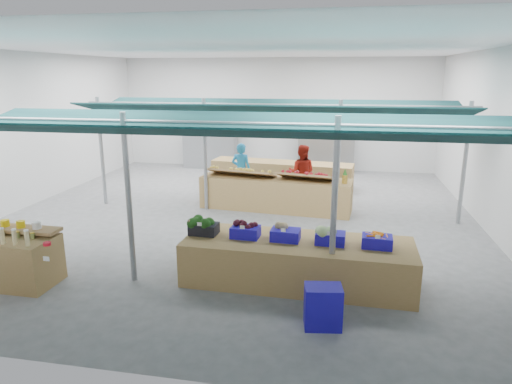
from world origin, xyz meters
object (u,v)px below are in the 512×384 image
veg_counter (297,262)px  vendor_right (302,173)px  fruit_counter (276,194)px  crate_stack (323,307)px  vendor_left (241,170)px  bottle_shelf (3,257)px

veg_counter → vendor_right: vendor_right is taller
fruit_counter → vendor_right: (0.60, 1.10, 0.38)m
fruit_counter → veg_counter: bearing=-71.4°
crate_stack → vendor_left: 7.47m
veg_counter → bottle_shelf: bearing=-168.1°
crate_stack → vendor_left: bearing=111.7°
vendor_left → veg_counter: bearing=117.5°
veg_counter → vendor_right: size_ratio=2.45×
crate_stack → vendor_left: (-2.76, 6.92, 0.50)m
bottle_shelf → fruit_counter: (4.08, 5.35, -0.02)m
vendor_right → fruit_counter: bearing=66.7°
veg_counter → fruit_counter: bearing=104.8°
crate_stack → vendor_right: vendor_right is taller
bottle_shelf → vendor_right: 7.98m
fruit_counter → crate_stack: (1.56, -5.82, -0.12)m
vendor_right → veg_counter: bearing=99.9°
veg_counter → vendor_left: vendor_left is taller
fruit_counter → vendor_left: vendor_left is taller
vendor_left → vendor_right: size_ratio=1.00×
fruit_counter → vendor_left: 1.67m
bottle_shelf → veg_counter: bottle_shelf is taller
bottle_shelf → fruit_counter: 6.73m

